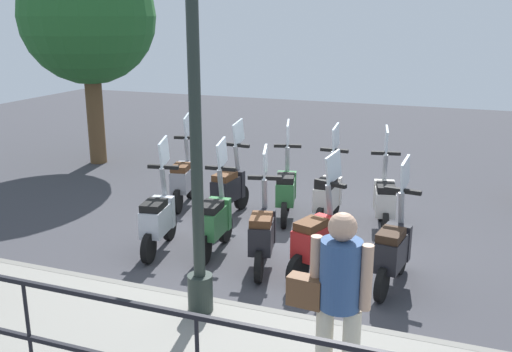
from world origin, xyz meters
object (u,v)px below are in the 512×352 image
(tree_large, at_px, (88,17))
(scooter_far_0, at_px, (384,199))
(scooter_near_2, at_px, (262,233))
(scooter_far_3, at_px, (229,188))
(pedestrian_with_bag, at_px, (337,294))
(scooter_far_2, at_px, (286,190))
(scooter_near_3, at_px, (214,220))
(scooter_far_4, at_px, (184,178))
(scooter_near_1, at_px, (317,239))
(scooter_near_0, at_px, (393,249))
(lamp_post_near, at_px, (196,147))
(scooter_far_1, at_px, (328,195))
(scooter_near_4, at_px, (158,218))

(tree_large, xyz_separation_m, scooter_far_0, (-1.97, -6.55, -2.63))
(scooter_near_2, xyz_separation_m, scooter_far_3, (1.65, 1.17, 0.00))
(pedestrian_with_bag, xyz_separation_m, scooter_far_2, (4.33, 1.78, -0.60))
(scooter_near_3, xyz_separation_m, scooter_far_4, (1.67, 1.34, 0.00))
(pedestrian_with_bag, distance_m, scooter_far_4, 5.67)
(scooter_far_4, bearing_deg, scooter_near_1, -135.28)
(scooter_near_0, relative_size, scooter_near_2, 1.00)
(scooter_near_1, bearing_deg, scooter_near_0, -72.32)
(lamp_post_near, distance_m, scooter_far_1, 3.70)
(scooter_far_1, bearing_deg, scooter_far_4, 90.57)
(scooter_near_0, xyz_separation_m, scooter_far_2, (1.85, 1.92, 0.00))
(scooter_far_1, bearing_deg, scooter_near_3, 145.69)
(scooter_near_1, bearing_deg, lamp_post_near, 169.92)
(pedestrian_with_bag, distance_m, scooter_far_0, 4.42)
(scooter_near_2, xyz_separation_m, scooter_near_3, (0.22, 0.77, 0.00))
(scooter_near_0, xyz_separation_m, scooter_far_4, (1.86, 3.74, 0.00))
(scooter_near_3, height_order, scooter_near_4, same)
(scooter_far_4, bearing_deg, tree_large, 45.85)
(scooter_near_4, bearing_deg, scooter_near_3, -84.43)
(pedestrian_with_bag, xyz_separation_m, scooter_near_1, (2.49, 0.80, -0.60))
(scooter_near_2, bearing_deg, scooter_far_1, -26.49)
(lamp_post_near, height_order, tree_large, tree_large)
(scooter_near_3, height_order, scooter_far_4, same)
(scooter_near_1, bearing_deg, scooter_near_3, 101.04)
(scooter_near_0, bearing_deg, scooter_near_3, 93.30)
(lamp_post_near, distance_m, tree_large, 7.58)
(scooter_near_2, bearing_deg, scooter_near_4, 75.32)
(scooter_near_1, bearing_deg, tree_large, 75.23)
(pedestrian_with_bag, bearing_deg, scooter_far_4, 45.25)
(lamp_post_near, relative_size, scooter_near_3, 2.60)
(scooter_far_1, xyz_separation_m, scooter_far_4, (0.05, 2.52, 0.00))
(scooter_near_0, relative_size, scooter_far_4, 1.00)
(scooter_far_2, bearing_deg, lamp_post_near, 168.46)
(lamp_post_near, relative_size, scooter_far_3, 2.60)
(scooter_far_0, bearing_deg, scooter_near_3, 118.01)
(tree_large, distance_m, scooter_far_3, 5.39)
(pedestrian_with_bag, bearing_deg, scooter_far_3, 38.53)
(scooter_near_0, bearing_deg, scooter_far_1, 41.82)
(pedestrian_with_bag, xyz_separation_m, scooter_far_3, (4.09, 2.66, -0.60))
(scooter_near_0, xyz_separation_m, scooter_near_2, (-0.04, 1.63, 0.00))
(lamp_post_near, relative_size, scooter_far_2, 2.60)
(scooter_near_2, relative_size, scooter_far_2, 1.00)
(scooter_far_0, relative_size, scooter_far_1, 1.00)
(pedestrian_with_bag, relative_size, scooter_far_3, 1.03)
(lamp_post_near, distance_m, scooter_near_3, 2.35)
(scooter_near_3, xyz_separation_m, scooter_far_3, (1.43, 0.40, 0.00))
(scooter_far_3, bearing_deg, scooter_far_0, -78.26)
(scooter_near_1, height_order, scooter_far_2, same)
(tree_large, height_order, scooter_near_0, tree_large)
(scooter_near_3, relative_size, scooter_far_2, 1.00)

